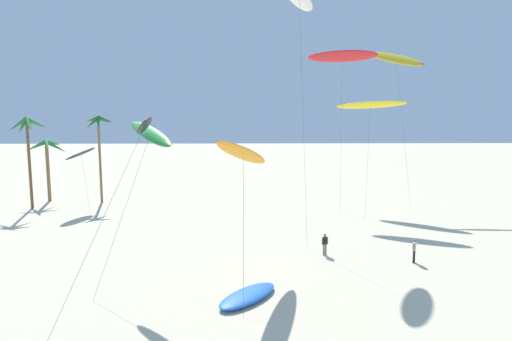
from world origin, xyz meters
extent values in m
cylinder|color=brown|center=(-23.69, 44.55, 4.91)|extent=(0.31, 0.31, 9.82)
cone|color=#33843D|center=(-22.65, 44.53, 9.38)|extent=(2.30, 0.60, 1.40)
cone|color=#33843D|center=(-23.13, 45.39, 9.33)|extent=(1.71, 2.20, 1.50)
cone|color=#33843D|center=(-23.87, 45.46, 9.19)|extent=(0.99, 2.24, 1.73)
cone|color=#33843D|center=(-24.63, 44.98, 9.39)|extent=(2.32, 1.46, 1.38)
cone|color=#33843D|center=(-24.48, 44.09, 9.18)|extent=(2.15, 1.57, 1.75)
cone|color=#33843D|center=(-23.73, 43.70, 9.09)|extent=(0.66, 2.09, 1.89)
cone|color=#33843D|center=(-23.13, 43.74, 9.27)|extent=(1.72, 2.16, 1.60)
cylinder|color=olive|center=(-23.63, 48.73, 3.56)|extent=(0.39, 0.39, 7.13)
cone|color=#287533|center=(-22.57, 48.92, 6.47)|extent=(2.50, 0.97, 1.79)
cone|color=#287533|center=(-23.29, 49.91, 6.84)|extent=(1.24, 2.64, 1.13)
cone|color=#287533|center=(-24.51, 49.56, 6.79)|extent=(2.26, 2.17, 1.22)
cone|color=#287533|center=(-24.61, 48.14, 6.61)|extent=(2.45, 1.78, 1.56)
cone|color=#287533|center=(-23.08, 47.64, 6.80)|extent=(1.65, 2.56, 1.20)
cylinder|color=olive|center=(-17.11, 47.82, 4.99)|extent=(0.28, 0.28, 9.98)
cone|color=#23662D|center=(-16.22, 47.72, 9.68)|extent=(2.02, 0.77, 1.12)
cone|color=#23662D|center=(-16.72, 48.61, 9.64)|extent=(1.38, 2.01, 1.20)
cone|color=#23662D|center=(-17.43, 48.66, 9.69)|extent=(1.22, 2.04, 1.11)
cone|color=#23662D|center=(-17.79, 47.77, 9.32)|extent=(1.79, 0.69, 1.72)
cone|color=#23662D|center=(-17.47, 46.97, 9.76)|extent=(1.29, 2.03, 0.98)
cone|color=#23662D|center=(-16.87, 47.14, 9.36)|extent=(1.12, 1.89, 1.65)
ellipsoid|color=black|center=(-17.88, 44.09, 6.12)|extent=(2.51, 5.53, 1.60)
ellipsoid|color=white|center=(-17.88, 44.09, 6.15)|extent=(1.69, 5.38, 1.11)
cylinder|color=#4C4C51|center=(-17.07, 42.83, 3.03)|extent=(1.64, 2.53, 6.07)
ellipsoid|color=yellow|center=(13.92, 45.73, 11.37)|extent=(7.44, 5.73, 1.33)
ellipsoid|color=black|center=(13.92, 45.73, 11.39)|extent=(7.06, 5.13, 0.79)
cylinder|color=#4C4C51|center=(12.81, 42.15, 5.65)|extent=(2.23, 7.19, 11.30)
ellipsoid|color=red|center=(10.62, 45.85, 16.71)|extent=(7.59, 4.49, 1.45)
ellipsoid|color=orange|center=(10.62, 45.85, 16.75)|extent=(7.44, 3.94, 0.57)
cylinder|color=#4C4C51|center=(10.38, 44.20, 8.30)|extent=(0.50, 3.31, 16.61)
ellipsoid|color=green|center=(-5.89, 23.68, 9.19)|extent=(4.07, 4.98, 2.04)
ellipsoid|color=yellow|center=(-5.89, 23.68, 9.23)|extent=(3.60, 4.75, 1.64)
cylinder|color=#4C4C51|center=(-7.24, 21.89, 4.55)|extent=(2.71, 3.60, 9.11)
ellipsoid|color=black|center=(-5.65, 21.18, 9.72)|extent=(2.17, 4.91, 1.62)
ellipsoid|color=orange|center=(-5.65, 21.18, 9.74)|extent=(1.63, 4.78, 1.11)
cylinder|color=#4C4C51|center=(-7.06, 16.85, 4.83)|extent=(2.84, 8.67, 9.66)
ellipsoid|color=orange|center=(-0.15, 23.83, 7.92)|extent=(3.90, 7.79, 2.69)
ellipsoid|color=purple|center=(-0.15, 23.83, 7.95)|extent=(3.19, 7.71, 2.37)
cylinder|color=#4C4C51|center=(-0.16, 20.87, 3.92)|extent=(0.03, 5.93, 7.85)
cylinder|color=#4C4C51|center=(4.78, 33.41, 10.28)|extent=(0.10, 7.96, 20.56)
ellipsoid|color=yellow|center=(17.88, 49.37, 16.85)|extent=(6.71, 3.25, 2.91)
ellipsoid|color=purple|center=(17.88, 49.37, 16.89)|extent=(6.40, 2.42, 2.10)
cylinder|color=#4C4C51|center=(18.12, 46.72, 8.38)|extent=(0.49, 5.31, 16.76)
ellipsoid|color=blue|center=(0.08, 20.16, 0.22)|extent=(4.17, 4.61, 0.44)
ellipsoid|color=purple|center=(0.08, 20.16, 0.24)|extent=(2.42, 2.51, 0.26)
cylinder|color=slate|center=(5.88, 27.84, 0.42)|extent=(0.14, 0.14, 0.85)
cylinder|color=slate|center=(5.72, 27.80, 0.42)|extent=(0.14, 0.14, 0.85)
cube|color=black|center=(5.80, 27.82, 1.11)|extent=(0.34, 0.28, 0.53)
cylinder|color=#9E7051|center=(6.00, 27.88, 1.07)|extent=(0.09, 0.09, 0.56)
cylinder|color=#9E7051|center=(5.60, 27.76, 1.07)|extent=(0.09, 0.09, 0.56)
sphere|color=#9E7051|center=(5.80, 27.82, 1.51)|extent=(0.21, 0.21, 0.21)
cylinder|color=black|center=(11.82, 26.10, 0.45)|extent=(0.14, 0.14, 0.90)
cylinder|color=black|center=(11.73, 25.96, 0.45)|extent=(0.14, 0.14, 0.90)
cube|color=white|center=(11.78, 26.03, 1.17)|extent=(0.33, 0.36, 0.53)
cylinder|color=brown|center=(11.89, 26.20, 1.13)|extent=(0.09, 0.09, 0.56)
cylinder|color=brown|center=(11.67, 25.85, 1.13)|extent=(0.09, 0.09, 0.56)
sphere|color=brown|center=(11.78, 26.03, 1.57)|extent=(0.21, 0.21, 0.21)
camera|label=1|loc=(0.02, -3.32, 10.40)|focal=30.64mm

